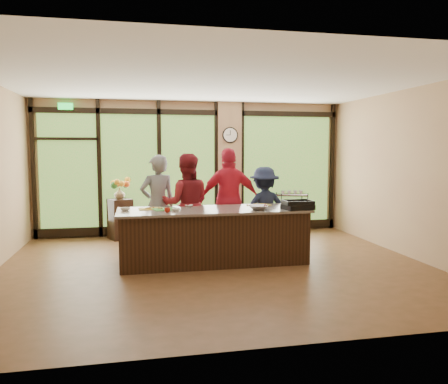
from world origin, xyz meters
name	(u,v)px	position (x,y,z in m)	size (l,w,h in m)	color
floor	(217,267)	(0.00, 0.00, 0.00)	(7.00, 7.00, 0.00)	#4D341B
ceiling	(216,81)	(0.00, 0.00, 3.00)	(7.00, 7.00, 0.00)	white
back_wall	(192,168)	(0.00, 3.00, 1.50)	(7.00, 7.00, 0.00)	tan
right_wall	(410,173)	(3.50, 0.00, 1.50)	(6.00, 6.00, 0.00)	tan
window_wall	(200,173)	(0.16, 2.95, 1.39)	(6.90, 0.12, 3.00)	tan
island_base	(213,237)	(0.00, 0.30, 0.44)	(3.10, 1.00, 0.88)	black
countertop	(213,210)	(0.00, 0.30, 0.90)	(3.20, 1.10, 0.04)	slate
wall_clock	(230,135)	(0.85, 2.87, 2.25)	(0.36, 0.04, 0.36)	black
cook_left	(158,205)	(-0.89, 1.14, 0.91)	(0.67, 0.44, 1.83)	slate
cook_midleft	(186,204)	(-0.38, 1.01, 0.93)	(0.90, 0.70, 1.85)	maroon
cook_midright	(230,200)	(0.45, 1.07, 0.98)	(1.14, 0.48, 1.95)	#B91C31
cook_right	(264,208)	(1.13, 1.07, 0.80)	(1.03, 0.59, 1.59)	#171D34
roasting_pan	(298,207)	(1.38, -0.03, 0.96)	(0.47, 0.37, 0.08)	black
mixing_bowl	(258,208)	(0.72, 0.04, 0.96)	(0.32, 0.32, 0.08)	silver
cutting_board_left	(165,209)	(-0.80, 0.39, 0.93)	(0.40, 0.30, 0.01)	green
cutting_board_center	(150,209)	(-1.05, 0.50, 0.93)	(0.37, 0.28, 0.01)	gold
cutting_board_right	(259,205)	(0.89, 0.61, 0.93)	(0.37, 0.28, 0.01)	gold
prep_bowl_near	(125,209)	(-1.46, 0.39, 0.95)	(0.16, 0.16, 0.05)	white
prep_bowl_mid	(176,210)	(-0.64, 0.19, 0.94)	(0.14, 0.14, 0.04)	white
prep_bowl_far	(189,206)	(-0.37, 0.64, 0.94)	(0.14, 0.14, 0.04)	white
red_ramekin	(167,210)	(-0.79, 0.04, 0.96)	(0.10, 0.10, 0.08)	#9F1C0F
flower_stand	(120,219)	(-1.62, 2.63, 0.43)	(0.43, 0.43, 0.87)	black
flower_vase	(120,194)	(-1.62, 2.63, 0.98)	(0.23, 0.23, 0.24)	olive
bar_cart	(292,207)	(2.31, 2.75, 0.58)	(0.80, 0.60, 0.97)	black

